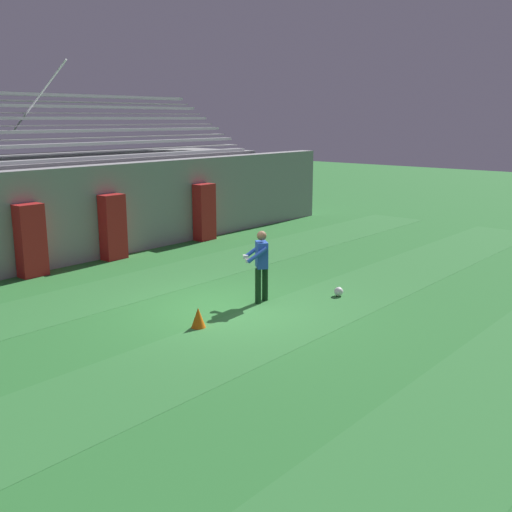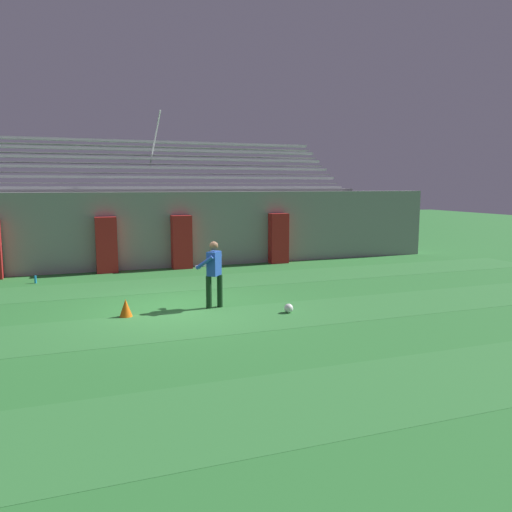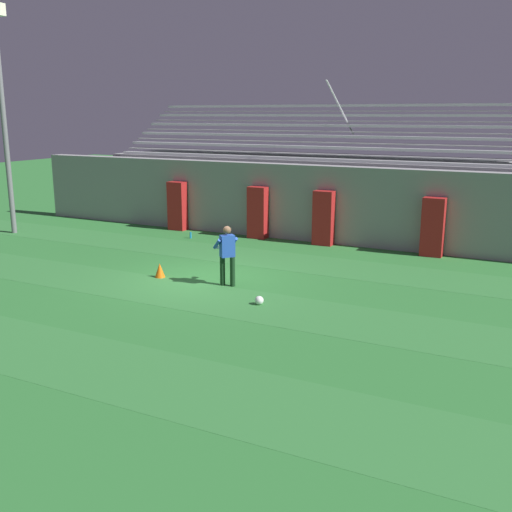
{
  "view_description": "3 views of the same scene",
  "coord_description": "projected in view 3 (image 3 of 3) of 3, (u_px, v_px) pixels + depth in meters",
  "views": [
    {
      "loc": [
        -9.3,
        -8.75,
        4.15
      ],
      "look_at": [
        0.77,
        -0.15,
        1.1
      ],
      "focal_mm": 42.0,
      "sensor_mm": 36.0,
      "label": 1
    },
    {
      "loc": [
        -2.28,
        -12.06,
        3.04
      ],
      "look_at": [
        1.73,
        -0.97,
        1.36
      ],
      "focal_mm": 35.0,
      "sensor_mm": 36.0,
      "label": 2
    },
    {
      "loc": [
        8.83,
        -13.99,
        4.62
      ],
      "look_at": [
        1.95,
        -0.59,
        1.03
      ],
      "focal_mm": 42.0,
      "sensor_mm": 36.0,
      "label": 3
    }
  ],
  "objects": [
    {
      "name": "padding_pillar_gate_left",
      "position": [
        258.0,
        213.0,
        22.61
      ],
      "size": [
        0.72,
        0.44,
        1.95
      ],
      "primitive_type": "cube",
      "color": "#B21E1E",
      "rests_on": "ground"
    },
    {
      "name": "traffic_cone",
      "position": [
        160.0,
        270.0,
        17.3
      ],
      "size": [
        0.3,
        0.3,
        0.42
      ],
      "primitive_type": "cone",
      "color": "orange",
      "rests_on": "ground"
    },
    {
      "name": "turf_stripe_near",
      "position": [
        45.0,
        352.0,
        11.9
      ],
      "size": [
        28.0,
        2.27,
        0.01
      ],
      "primitive_type": "cube",
      "color": "#337A38",
      "rests_on": "ground"
    },
    {
      "name": "padding_pillar_gate_right",
      "position": [
        324.0,
        218.0,
        21.43
      ],
      "size": [
        0.72,
        0.44,
        1.95
      ],
      "primitive_type": "cube",
      "color": "#B21E1E",
      "rests_on": "ground"
    },
    {
      "name": "goalkeeper",
      "position": [
        227.0,
        252.0,
        16.3
      ],
      "size": [
        0.73,
        0.74,
        1.67
      ],
      "color": "#143319",
      "rests_on": "ground"
    },
    {
      "name": "floodlight_pole",
      "position": [
        1.0,
        94.0,
        22.58
      ],
      "size": [
        0.9,
        0.36,
        8.54
      ],
      "color": "slate",
      "rests_on": "ground"
    },
    {
      "name": "turf_stripe_mid",
      "position": [
        175.0,
        293.0,
        15.83
      ],
      "size": [
        28.0,
        2.27,
        0.01
      ],
      "primitive_type": "cube",
      "color": "#337A38",
      "rests_on": "ground"
    },
    {
      "name": "soccer_ball",
      "position": [
        259.0,
        300.0,
        14.83
      ],
      "size": [
        0.22,
        0.22,
        0.22
      ],
      "primitive_type": "sphere",
      "color": "white",
      "rests_on": "ground"
    },
    {
      "name": "padding_pillar_far_left",
      "position": [
        177.0,
        206.0,
        24.23
      ],
      "size": [
        0.72,
        0.44,
        1.95
      ],
      "primitive_type": "cube",
      "color": "#B21E1E",
      "rests_on": "ground"
    },
    {
      "name": "bleacher_stand",
      "position": [
        322.0,
        191.0,
        24.7
      ],
      "size": [
        18.0,
        4.75,
        5.83
      ],
      "color": "gray",
      "rests_on": "ground"
    },
    {
      "name": "water_bottle",
      "position": [
        191.0,
        235.0,
        22.74
      ],
      "size": [
        0.07,
        0.07,
        0.24
      ],
      "primitive_type": "cylinder",
      "color": "#1E8CD8",
      "rests_on": "ground"
    },
    {
      "name": "back_wall",
      "position": [
        296.0,
        202.0,
        22.4
      ],
      "size": [
        24.0,
        0.6,
        2.8
      ],
      "primitive_type": "cube",
      "color": "gray",
      "rests_on": "ground"
    },
    {
      "name": "turf_stripe_far",
      "position": [
        254.0,
        257.0,
        19.77
      ],
      "size": [
        28.0,
        2.27,
        0.01
      ],
      "primitive_type": "cube",
      "color": "#337A38",
      "rests_on": "ground"
    },
    {
      "name": "ground_plane",
      "position": [
        205.0,
        280.0,
        17.1
      ],
      "size": [
        80.0,
        80.0,
        0.0
      ],
      "primitive_type": "plane",
      "color": "#2D7533"
    },
    {
      "name": "padding_pillar_far_right",
      "position": [
        433.0,
        227.0,
        19.72
      ],
      "size": [
        0.72,
        0.44,
        1.95
      ],
      "primitive_type": "cube",
      "color": "#B21E1E",
      "rests_on": "ground"
    }
  ]
}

